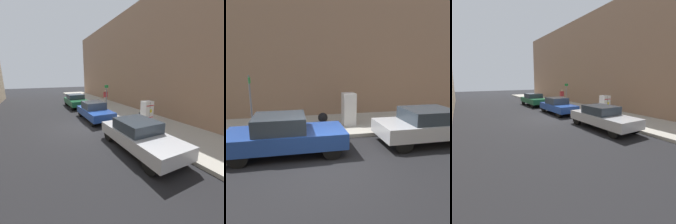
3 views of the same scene
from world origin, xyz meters
TOP-DOWN VIEW (x-y plane):
  - ground_plane at (0.00, 0.00)m, footprint 80.00×80.00m
  - sidewalk_slab at (-4.48, 0.00)m, footprint 3.88×44.00m
  - building_facade_near at (-7.22, 0.00)m, footprint 1.61×39.60m
  - discarded_refrigerator at (-4.17, 1.74)m, footprint 0.69×0.61m
  - manhole_cover at (-3.22, -0.27)m, footprint 0.70×0.70m
  - street_sign_post at (-3.13, -2.63)m, footprint 0.36×0.07m
  - trash_bag at (-4.73, 0.51)m, footprint 0.51×0.51m
  - pedestrian_walking_far at (-4.79, -6.39)m, footprint 0.48×0.22m
  - parked_sedan_green at (-1.42, -7.10)m, footprint 1.89×4.37m
  - parked_hatchback_blue at (-1.42, -1.29)m, footprint 1.77×4.11m
  - parked_sedan_silver at (-1.42, 4.44)m, footprint 1.85×4.50m

SIDE VIEW (x-z plane):
  - ground_plane at x=0.00m, z-range 0.00..0.00m
  - sidewalk_slab at x=-4.48m, z-range 0.00..0.17m
  - manhole_cover at x=-3.22m, z-range 0.17..0.19m
  - trash_bag at x=-4.73m, z-range 0.17..0.67m
  - parked_hatchback_blue at x=-1.42m, z-range 0.01..1.43m
  - parked_sedan_silver at x=-1.42m, z-range 0.03..1.44m
  - parked_sedan_green at x=-1.42m, z-range 0.03..1.44m
  - discarded_refrigerator at x=-4.17m, z-range 0.17..1.73m
  - pedestrian_walking_far at x=-4.79m, z-range 0.30..1.94m
  - street_sign_post at x=-3.13m, z-range 0.32..2.86m
  - building_facade_near at x=-7.22m, z-range 0.00..9.91m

